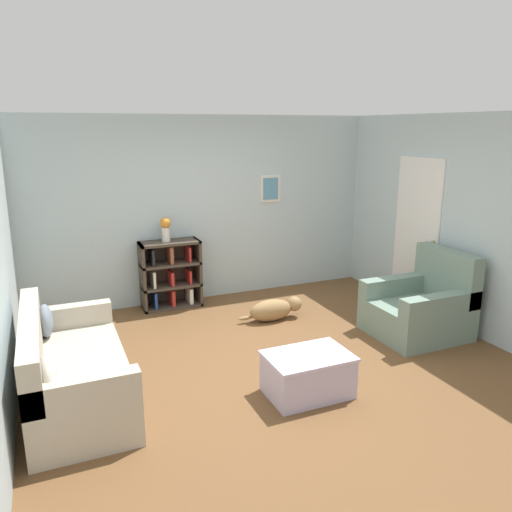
{
  "coord_description": "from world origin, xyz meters",
  "views": [
    {
      "loc": [
        -2.11,
        -4.5,
        2.44
      ],
      "look_at": [
        0.0,
        0.4,
        1.05
      ],
      "focal_mm": 35.0,
      "sensor_mm": 36.0,
      "label": 1
    }
  ],
  "objects_px": {
    "couch": "(70,372)",
    "vase": "(166,228)",
    "bookshelf": "(170,275)",
    "recliner_chair": "(422,307)",
    "coffee_table": "(308,373)",
    "dog": "(274,309)"
  },
  "relations": [
    {
      "from": "recliner_chair",
      "to": "vase",
      "type": "distance_m",
      "value": 3.43
    },
    {
      "from": "recliner_chair",
      "to": "dog",
      "type": "distance_m",
      "value": 1.82
    },
    {
      "from": "vase",
      "to": "bookshelf",
      "type": "bearing_deg",
      "value": 26.85
    },
    {
      "from": "couch",
      "to": "vase",
      "type": "relative_size",
      "value": 5.5
    },
    {
      "from": "couch",
      "to": "dog",
      "type": "xyz_separation_m",
      "value": [
        2.55,
        1.09,
        -0.17
      ]
    },
    {
      "from": "coffee_table",
      "to": "vase",
      "type": "distance_m",
      "value": 3.03
    },
    {
      "from": "coffee_table",
      "to": "vase",
      "type": "height_order",
      "value": "vase"
    },
    {
      "from": "coffee_table",
      "to": "dog",
      "type": "relative_size",
      "value": 0.89
    },
    {
      "from": "couch",
      "to": "vase",
      "type": "bearing_deg",
      "value": 56.42
    },
    {
      "from": "bookshelf",
      "to": "coffee_table",
      "type": "relative_size",
      "value": 1.2
    },
    {
      "from": "recliner_chair",
      "to": "coffee_table",
      "type": "relative_size",
      "value": 1.33
    },
    {
      "from": "dog",
      "to": "bookshelf",
      "type": "bearing_deg",
      "value": 136.41
    },
    {
      "from": "bookshelf",
      "to": "recliner_chair",
      "type": "height_order",
      "value": "recliner_chair"
    },
    {
      "from": "vase",
      "to": "recliner_chair",
      "type": "bearing_deg",
      "value": -39.42
    },
    {
      "from": "couch",
      "to": "bookshelf",
      "type": "bearing_deg",
      "value": 55.91
    },
    {
      "from": "recliner_chair",
      "to": "vase",
      "type": "xyz_separation_m",
      "value": [
        -2.58,
        2.12,
        0.78
      ]
    },
    {
      "from": "dog",
      "to": "vase",
      "type": "xyz_separation_m",
      "value": [
        -1.14,
        1.02,
        0.98
      ]
    },
    {
      "from": "recliner_chair",
      "to": "coffee_table",
      "type": "xyz_separation_m",
      "value": [
        -1.95,
        -0.71,
        -0.12
      ]
    },
    {
      "from": "couch",
      "to": "recliner_chair",
      "type": "xyz_separation_m",
      "value": [
        3.98,
        -0.0,
        0.03
      ]
    },
    {
      "from": "recliner_chair",
      "to": "dog",
      "type": "bearing_deg",
      "value": 142.71
    },
    {
      "from": "bookshelf",
      "to": "vase",
      "type": "relative_size",
      "value": 2.81
    },
    {
      "from": "coffee_table",
      "to": "dog",
      "type": "height_order",
      "value": "coffee_table"
    }
  ]
}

